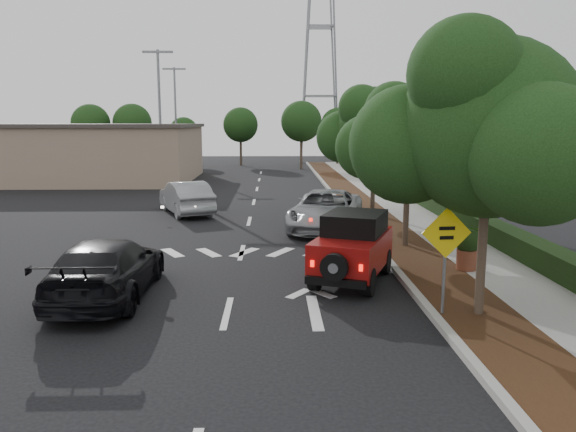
{
  "coord_description": "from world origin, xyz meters",
  "views": [
    {
      "loc": [
        1.07,
        -12.28,
        4.3
      ],
      "look_at": [
        1.47,
        3.0,
        1.73
      ],
      "focal_mm": 35.0,
      "sensor_mm": 36.0,
      "label": 1
    }
  ],
  "objects_px": {
    "red_jeep": "(354,246)",
    "speed_hump_sign": "(446,246)",
    "black_suv_oncoming": "(107,268)",
    "silver_suv_ahead": "(326,210)"
  },
  "relations": [
    {
      "from": "red_jeep",
      "to": "speed_hump_sign",
      "type": "xyz_separation_m",
      "value": [
        1.54,
        -3.14,
        0.69
      ]
    },
    {
      "from": "black_suv_oncoming",
      "to": "speed_hump_sign",
      "type": "height_order",
      "value": "speed_hump_sign"
    },
    {
      "from": "red_jeep",
      "to": "speed_hump_sign",
      "type": "height_order",
      "value": "speed_hump_sign"
    },
    {
      "from": "black_suv_oncoming",
      "to": "speed_hump_sign",
      "type": "distance_m",
      "value": 8.08
    },
    {
      "from": "red_jeep",
      "to": "speed_hump_sign",
      "type": "distance_m",
      "value": 3.56
    },
    {
      "from": "red_jeep",
      "to": "speed_hump_sign",
      "type": "bearing_deg",
      "value": -42.41
    },
    {
      "from": "black_suv_oncoming",
      "to": "red_jeep",
      "type": "bearing_deg",
      "value": -167.68
    },
    {
      "from": "silver_suv_ahead",
      "to": "black_suv_oncoming",
      "type": "bearing_deg",
      "value": -113.04
    },
    {
      "from": "red_jeep",
      "to": "black_suv_oncoming",
      "type": "relative_size",
      "value": 0.75
    },
    {
      "from": "black_suv_oncoming",
      "to": "speed_hump_sign",
      "type": "bearing_deg",
      "value": 167.25
    }
  ]
}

